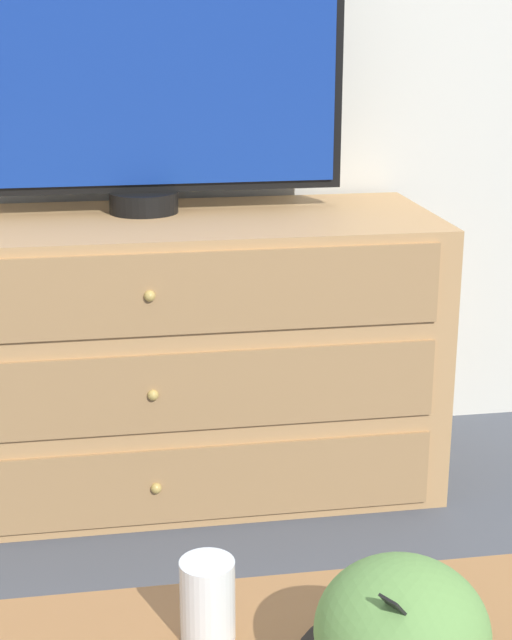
# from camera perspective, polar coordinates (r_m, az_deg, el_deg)

# --- Properties ---
(ground_plane) EXTENTS (12.00, 12.00, 0.00)m
(ground_plane) POSITION_cam_1_polar(r_m,az_deg,el_deg) (2.72, -8.09, -6.81)
(ground_plane) COLOR #474C56
(dresser) EXTENTS (1.36, 0.51, 0.66)m
(dresser) POSITION_cam_1_polar(r_m,az_deg,el_deg) (2.34, -6.39, -2.10)
(dresser) COLOR tan
(dresser) RESTS_ON ground_plane
(tv) EXTENTS (0.94, 0.16, 0.65)m
(tv) POSITION_cam_1_polar(r_m,az_deg,el_deg) (2.29, -6.83, 14.54)
(tv) COLOR black
(tv) RESTS_ON dresser
(drink_cup) EXTENTS (0.07, 0.07, 0.10)m
(drink_cup) POSITION_cam_1_polar(r_m,az_deg,el_deg) (1.23, -2.83, -16.20)
(drink_cup) COLOR #9E6638
(drink_cup) RESTS_ON coffee_table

